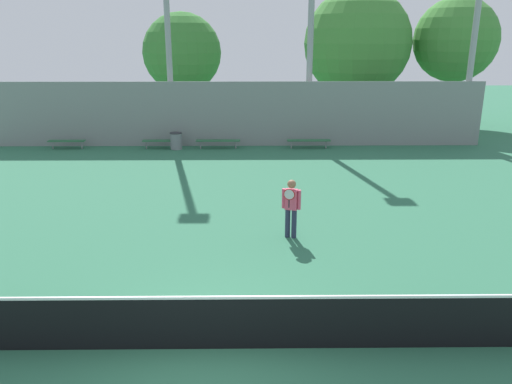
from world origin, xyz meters
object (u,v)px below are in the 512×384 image
tennis_net (206,322)px  tree_green_broad (182,53)px  light_pole_center_back (477,16)px  bench_adjacent_court (309,141)px  bench_by_gate (67,141)px  light_pole_near_left (167,9)px  trash_bin (176,141)px  tree_dark_dense (456,40)px  bench_courtside_near (218,141)px  tree_green_tall (357,43)px  bench_courtside_far (160,141)px  light_pole_far_right (311,25)px  tennis_player (291,205)px

tennis_net → tree_green_broad: 23.70m
tree_green_broad → light_pole_center_back: bearing=-20.6°
bench_adjacent_court → light_pole_center_back: size_ratio=0.19×
bench_by_gate → light_pole_near_left: bearing=13.4°
trash_bin → tree_dark_dense: (15.95, 6.79, 4.70)m
bench_courtside_near → tree_green_broad: (-2.45, 6.50, 4.02)m
light_pole_center_back → tree_green_tall: 7.67m
light_pole_near_left → tree_green_tall: size_ratio=1.45×
tennis_net → bench_courtside_far: tennis_net is taller
bench_by_gate → trash_bin: size_ratio=2.18×
tennis_net → bench_adjacent_court: (3.67, 16.65, -0.14)m
trash_bin → tree_green_tall: (10.13, 7.12, 4.51)m
tennis_net → trash_bin: (-2.88, 16.54, -0.12)m
bench_courtside_far → tree_green_tall: 13.79m
bench_courtside_near → trash_bin: 2.06m
light_pole_far_right → bench_by_gate: bearing=-172.6°
bench_adjacent_court → tree_green_tall: bearing=63.0°
bench_by_gate → tree_green_broad: 9.14m
trash_bin → bench_courtside_far: bearing=172.8°
bench_courtside_near → light_pole_far_right: (4.60, 1.56, 5.49)m
tennis_player → tree_green_broad: tree_green_broad is taller
bench_adjacent_court → bench_by_gate: same height
tree_dark_dense → tennis_player: bearing=-121.6°
tennis_net → light_pole_center_back: (11.67, 17.54, 5.73)m
tree_dark_dense → bench_by_gate: bearing=-162.6°
bench_by_gate → light_pole_center_back: light_pole_center_back is taller
tree_dark_dense → tennis_net: bearing=-119.3°
tennis_player → tree_dark_dense: bearing=75.7°
tennis_net → bench_adjacent_court: size_ratio=5.71×
light_pole_near_left → light_pole_center_back: size_ratio=1.05×
bench_by_gate → tree_green_tall: bearing=24.3°
tennis_player → trash_bin: tennis_player is taller
bench_by_gate → light_pole_center_back: 20.82m
bench_courtside_far → tennis_player: bearing=-64.1°
trash_bin → tennis_net: bearing=-80.1°
bench_courtside_far → tree_green_tall: size_ratio=0.20×
tennis_net → light_pole_center_back: light_pole_center_back is taller
light_pole_far_right → tree_green_broad: size_ratio=1.57×
trash_bin → tree_green_tall: size_ratio=0.10×
tennis_net → tree_green_tall: bearing=73.0°
bench_by_gate → light_pole_near_left: light_pole_near_left is taller
bench_courtside_far → bench_by_gate: 4.57m
bench_courtside_near → tree_green_broad: bearing=110.7°
bench_courtside_far → light_pole_center_back: 16.49m
tennis_player → light_pole_far_right: size_ratio=0.16×
bench_courtside_far → light_pole_near_left: (0.49, 1.21, 6.19)m
light_pole_near_left → bench_by_gate: bearing=-166.6°
bench_adjacent_court → tree_green_broad: size_ratio=0.32×
tree_green_broad → tree_dark_dense: bearing=0.7°
bench_by_gate → tree_green_tall: size_ratio=0.22×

